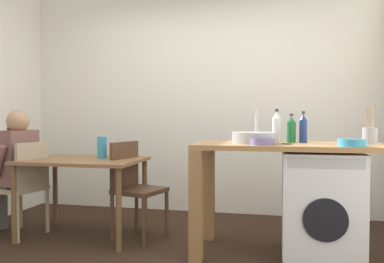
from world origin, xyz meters
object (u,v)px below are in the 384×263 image
(bottle_clear_small, at_px, (303,129))
(mixing_bowl, at_px, (262,141))
(bottle_squat_brown, at_px, (291,130))
(vase, at_px, (102,147))
(utensil_crock, at_px, (370,135))
(chair_person_seat, at_px, (24,183))
(chair_opposite, at_px, (133,184))
(bottle_tall_green, at_px, (277,127))
(washing_machine, at_px, (321,205))
(colander, at_px, (352,142))
(seated_person, at_px, (12,165))
(dining_table, at_px, (83,169))

(bottle_clear_small, distance_m, mixing_bowl, 0.48)
(bottle_squat_brown, xyz_separation_m, vase, (-1.76, 0.09, -0.19))
(utensil_crock, bearing_deg, chair_person_seat, -179.22)
(bottle_squat_brown, bearing_deg, bottle_clear_small, 3.76)
(chair_opposite, relative_size, bottle_clear_small, 3.42)
(chair_person_seat, distance_m, chair_opposite, 1.04)
(chair_opposite, distance_m, bottle_clear_small, 1.62)
(bottle_tall_green, height_order, bottle_squat_brown, bottle_tall_green)
(chair_opposite, bearing_deg, mixing_bowl, 89.32)
(chair_person_seat, distance_m, washing_machine, 2.69)
(colander, xyz_separation_m, vase, (-2.18, 0.44, -0.11))
(bottle_tall_green, xyz_separation_m, utensil_crock, (0.72, -0.20, -0.06))
(seated_person, height_order, washing_machine, seated_person)
(chair_opposite, relative_size, washing_machine, 1.05)
(bottle_squat_brown, height_order, vase, bottle_squat_brown)
(bottle_squat_brown, height_order, utensil_crock, utensil_crock)
(seated_person, height_order, colander, seated_person)
(chair_person_seat, relative_size, washing_machine, 1.05)
(washing_machine, distance_m, mixing_bowl, 0.72)
(bottle_clear_small, bearing_deg, vase, 177.50)
(seated_person, bearing_deg, utensil_crock, -78.13)
(bottle_tall_green, distance_m, bottle_squat_brown, 0.17)
(mixing_bowl, xyz_separation_m, utensil_crock, (0.83, 0.25, 0.04))
(mixing_bowl, height_order, utensil_crock, utensil_crock)
(seated_person, height_order, bottle_squat_brown, seated_person)
(seated_person, bearing_deg, chair_opposite, -70.84)
(colander, bearing_deg, mixing_bowl, 178.22)
(chair_person_seat, height_order, colander, colander)
(seated_person, bearing_deg, bottle_squat_brown, -76.22)
(utensil_crock, xyz_separation_m, vase, (-2.36, 0.17, -0.15))
(chair_person_seat, relative_size, bottle_squat_brown, 3.71)
(dining_table, xyz_separation_m, mixing_bowl, (1.69, -0.32, 0.31))
(dining_table, distance_m, vase, 0.27)
(chair_opposite, height_order, bottle_squat_brown, bottle_squat_brown)
(seated_person, bearing_deg, bottle_tall_green, -73.40)
(bottle_tall_green, height_order, bottle_clear_small, bottle_tall_green)
(mixing_bowl, distance_m, vase, 1.60)
(utensil_crock, relative_size, colander, 1.50)
(dining_table, height_order, bottle_clear_small, bottle_clear_small)
(seated_person, relative_size, utensil_crock, 4.01)
(dining_table, relative_size, utensil_crock, 3.67)
(colander, height_order, vase, colander)
(washing_machine, height_order, bottle_clear_small, bottle_clear_small)
(bottle_squat_brown, xyz_separation_m, utensil_crock, (0.60, -0.09, -0.04))
(bottle_tall_green, distance_m, bottle_clear_small, 0.25)
(bottle_clear_small, height_order, colander, bottle_clear_small)
(washing_machine, bearing_deg, colander, -49.26)
(chair_person_seat, xyz_separation_m, colander, (2.88, -0.23, 0.44))
(colander, bearing_deg, bottle_squat_brown, 139.61)
(dining_table, height_order, vase, vase)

